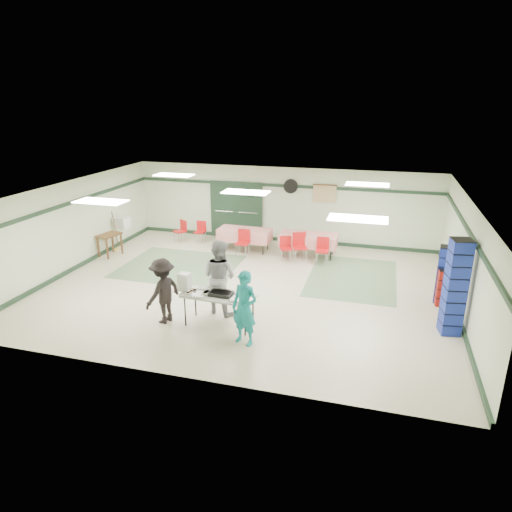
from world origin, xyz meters
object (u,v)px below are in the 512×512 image
(chair_loose_a, at_px, (201,229))
(dining_table_a, at_px, (308,240))
(volunteer_grey, at_px, (219,277))
(chair_b, at_px, (286,246))
(dining_table_b, at_px, (245,234))
(crate_stack_red, at_px, (444,287))
(volunteer_dark, at_px, (163,291))
(chair_loose_b, at_px, (181,229))
(serving_table, at_px, (219,297))
(printer_table, at_px, (109,238))
(chair_c, at_px, (323,248))
(chair_a, at_px, (300,244))
(crate_stack_blue_b, at_px, (455,288))
(crate_stack_blue_a, at_px, (445,275))
(chair_d, at_px, (243,240))
(broom, at_px, (115,230))
(volunteer_teal, at_px, (245,308))
(office_printer, at_px, (122,222))

(chair_loose_a, bearing_deg, dining_table_a, -5.91)
(volunteer_grey, height_order, chair_b, volunteer_grey)
(dining_table_b, xyz_separation_m, crate_stack_red, (6.15, -2.83, -0.08))
(volunteer_dark, xyz_separation_m, chair_loose_b, (-2.22, 5.86, -0.28))
(dining_table_b, relative_size, chair_loose_b, 2.21)
(volunteer_dark, relative_size, crate_stack_red, 1.61)
(serving_table, xyz_separation_m, volunteer_dark, (-1.30, -0.18, 0.07))
(chair_b, xyz_separation_m, printer_table, (-5.72, -1.17, 0.14))
(chair_c, bearing_deg, chair_a, 175.73)
(chair_b, distance_m, crate_stack_red, 5.10)
(dining_table_a, bearing_deg, chair_loose_a, 171.69)
(chair_b, bearing_deg, crate_stack_blue_b, -60.54)
(volunteer_dark, relative_size, chair_b, 1.99)
(crate_stack_blue_b, bearing_deg, crate_stack_blue_a, 90.00)
(volunteer_dark, bearing_deg, chair_loose_b, -141.43)
(volunteer_grey, bearing_deg, chair_b, -82.49)
(dining_table_b, bearing_deg, chair_d, -75.78)
(chair_c, bearing_deg, chair_loose_b, 166.92)
(chair_b, height_order, chair_loose_a, chair_b)
(chair_b, bearing_deg, crate_stack_red, -47.17)
(volunteer_dark, distance_m, printer_table, 5.47)
(chair_b, distance_m, printer_table, 5.84)
(crate_stack_blue_a, distance_m, crate_stack_blue_b, 1.74)
(dining_table_b, bearing_deg, crate_stack_red, -23.16)
(chair_b, relative_size, printer_table, 0.90)
(chair_b, xyz_separation_m, broom, (-5.80, -0.66, 0.24))
(chair_loose_b, relative_size, printer_table, 0.94)
(serving_table, xyz_separation_m, chair_b, (0.52, 4.83, -0.23))
(chair_b, relative_size, crate_stack_red, 0.81)
(serving_table, bearing_deg, volunteer_dark, -169.62)
(chair_d, bearing_deg, volunteer_grey, -79.11)
(chair_c, height_order, chair_loose_a, chair_c)
(dining_table_b, distance_m, chair_d, 0.58)
(volunteer_teal, bearing_deg, volunteer_grey, 145.49)
(volunteer_dark, bearing_deg, dining_table_a, 174.04)
(volunteer_dark, distance_m, office_printer, 6.08)
(serving_table, distance_m, volunteer_teal, 1.03)
(chair_b, bearing_deg, chair_d, 158.36)
(chair_b, xyz_separation_m, chair_d, (-1.44, 0.02, 0.07))
(volunteer_dark, relative_size, chair_loose_a, 2.02)
(office_printer, bearing_deg, printer_table, -83.35)
(chair_d, height_order, crate_stack_red, crate_stack_red)
(chair_d, bearing_deg, chair_a, 1.37)
(volunteer_teal, bearing_deg, chair_d, 124.51)
(chair_c, bearing_deg, chair_b, 176.50)
(volunteer_dark, height_order, dining_table_b, volunteer_dark)
(chair_d, distance_m, crate_stack_blue_b, 7.14)
(volunteer_teal, xyz_separation_m, volunteer_grey, (-1.03, 1.30, 0.10))
(office_printer, bearing_deg, dining_table_b, 19.21)
(chair_loose_a, height_order, crate_stack_blue_b, crate_stack_blue_b)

